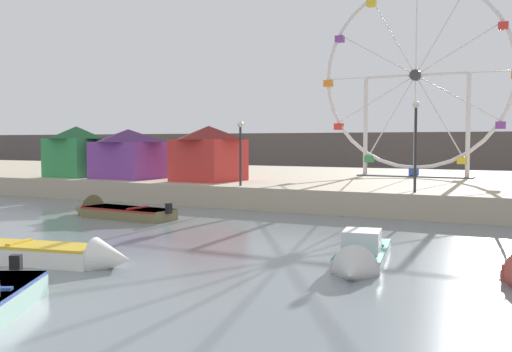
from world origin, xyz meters
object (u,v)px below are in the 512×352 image
at_px(motorboat_olive_wood, 110,211).
at_px(promenade_lamp_far, 416,133).
at_px(motorboat_white_red_stripe, 58,254).
at_px(motorboat_pale_grey, 360,257).
at_px(carnival_booth_green_kiosk, 77,151).
at_px(carnival_booth_red_striped, 209,152).
at_px(ferris_wheel_white_frame, 416,79).
at_px(promenade_lamp_near, 240,143).
at_px(carnival_booth_purple_stall, 128,153).

height_order(motorboat_olive_wood, promenade_lamp_far, promenade_lamp_far).
bearing_deg(motorboat_white_red_stripe, motorboat_pale_grey, 14.46).
bearing_deg(motorboat_pale_grey, carnival_booth_green_kiosk, -129.85).
xyz_separation_m(carnival_booth_green_kiosk, carnival_booth_red_striped, (9.79, 0.51, -0.04)).
xyz_separation_m(motorboat_pale_grey, promenade_lamp_far, (-0.98, 11.25, 3.53)).
relative_size(ferris_wheel_white_frame, promenade_lamp_far, 3.07).
height_order(ferris_wheel_white_frame, carnival_booth_red_striped, ferris_wheel_white_frame).
bearing_deg(carnival_booth_green_kiosk, carnival_booth_red_striped, 1.66).
bearing_deg(carnival_booth_green_kiosk, promenade_lamp_far, -5.91).
xyz_separation_m(ferris_wheel_white_frame, promenade_lamp_near, (-6.32, -11.82, -4.10)).
xyz_separation_m(carnival_booth_red_striped, promenade_lamp_far, (12.35, -2.29, 1.00)).
bearing_deg(motorboat_white_red_stripe, carnival_booth_purple_stall, 113.11).
distance_m(motorboat_pale_grey, carnival_booth_red_striped, 19.17).
bearing_deg(carnival_booth_green_kiosk, promenade_lamp_near, -9.44).
relative_size(motorboat_pale_grey, ferris_wheel_white_frame, 0.40).
bearing_deg(promenade_lamp_near, promenade_lamp_far, 0.71).
bearing_deg(ferris_wheel_white_frame, promenade_lamp_far, -77.48).
xyz_separation_m(carnival_booth_green_kiosk, carnival_booth_purple_stall, (4.19, 0.10, -0.11)).
bearing_deg(motorboat_white_red_stripe, ferris_wheel_white_frame, 70.41).
relative_size(motorboat_pale_grey, carnival_booth_red_striped, 1.23).
distance_m(motorboat_olive_wood, promenade_lamp_far, 14.27).
xyz_separation_m(ferris_wheel_white_frame, promenade_lamp_far, (2.60, -11.71, -3.66)).
distance_m(carnival_booth_green_kiosk, carnival_booth_purple_stall, 4.20).
distance_m(motorboat_white_red_stripe, carnival_booth_red_striped, 18.27).
bearing_deg(promenade_lamp_far, promenade_lamp_near, -179.29).
bearing_deg(carnival_booth_purple_stall, carnival_booth_red_striped, 7.01).
xyz_separation_m(promenade_lamp_near, promenade_lamp_far, (8.92, 0.11, 0.44)).
distance_m(ferris_wheel_white_frame, carnival_booth_green_kiosk, 22.40).
bearing_deg(carnival_booth_red_striped, promenade_lamp_near, -30.21).
xyz_separation_m(motorboat_olive_wood, motorboat_white_red_stripe, (5.81, -8.71, 0.04)).
bearing_deg(promenade_lamp_near, carnival_booth_green_kiosk, 171.88).
height_order(motorboat_olive_wood, ferris_wheel_white_frame, ferris_wheel_white_frame).
relative_size(carnival_booth_red_striped, promenade_lamp_far, 1.00).
relative_size(motorboat_white_red_stripe, carnival_booth_purple_stall, 1.16).
height_order(motorboat_white_red_stripe, promenade_lamp_near, promenade_lamp_near).
relative_size(ferris_wheel_white_frame, promenade_lamp_near, 3.78).
height_order(motorboat_white_red_stripe, carnival_booth_purple_stall, carnival_booth_purple_stall).
xyz_separation_m(motorboat_pale_grey, promenade_lamp_near, (-9.90, 11.14, 3.10)).
distance_m(carnival_booth_green_kiosk, promenade_lamp_far, 22.23).
relative_size(ferris_wheel_white_frame, carnival_booth_red_striped, 3.08).
xyz_separation_m(carnival_booth_green_kiosk, promenade_lamp_near, (13.22, -1.89, 0.53)).
xyz_separation_m(ferris_wheel_white_frame, carnival_booth_purple_stall, (-15.35, -9.83, -4.74)).
height_order(promenade_lamp_near, promenade_lamp_far, promenade_lamp_far).
bearing_deg(promenade_lamp_near, ferris_wheel_white_frame, 61.88).
xyz_separation_m(motorboat_olive_wood, carnival_booth_red_striped, (0.02, 8.43, 2.54)).
bearing_deg(motorboat_white_red_stripe, carnival_booth_red_striped, 97.55).
bearing_deg(carnival_booth_red_striped, motorboat_pale_grey, -40.73).
height_order(carnival_booth_purple_stall, promenade_lamp_far, promenade_lamp_far).
height_order(motorboat_white_red_stripe, ferris_wheel_white_frame, ferris_wheel_white_frame).
bearing_deg(carnival_booth_purple_stall, motorboat_white_red_stripe, -52.93).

